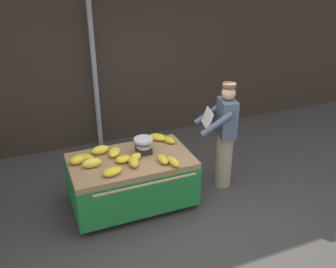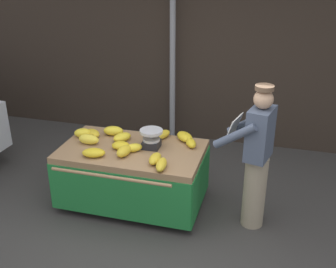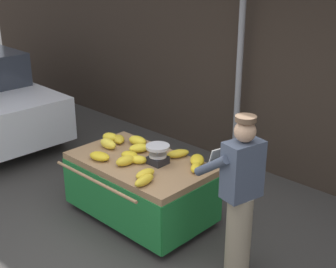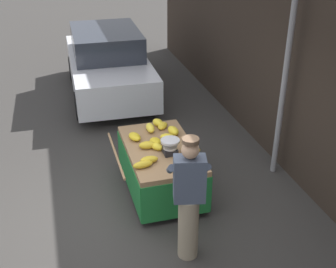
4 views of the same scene
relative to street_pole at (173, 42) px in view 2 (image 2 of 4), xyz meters
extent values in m
plane|color=#383533|center=(0.63, -2.66, -1.67)|extent=(60.00, 60.00, 0.00)
cube|color=#332821|center=(0.63, 0.31, 0.34)|extent=(16.00, 0.24, 4.02)
cylinder|color=gray|center=(0.00, 0.00, 0.00)|extent=(0.09, 0.09, 3.33)
cube|color=#93704C|center=(0.03, -1.99, -0.93)|extent=(1.73, 1.01, 0.08)
cylinder|color=black|center=(-0.76, -1.99, -1.31)|extent=(0.05, 0.72, 0.72)
cylinder|color=#B7B7BC|center=(-0.79, -1.99, -1.31)|extent=(0.01, 0.13, 0.13)
cylinder|color=black|center=(0.81, -1.99, -1.31)|extent=(0.05, 0.72, 0.72)
cylinder|color=#B7B7BC|center=(0.84, -1.99, -1.31)|extent=(0.01, 0.13, 0.13)
cylinder|color=#4C4742|center=(0.03, -1.56, -1.32)|extent=(0.05, 0.05, 0.69)
cube|color=#1E7233|center=(0.03, -2.50, -1.27)|extent=(1.73, 0.02, 0.60)
cube|color=#1E7233|center=(0.03, -1.48, -1.27)|extent=(1.73, 0.02, 0.60)
cube|color=#1E7233|center=(-0.84, -1.99, -1.27)|extent=(0.02, 1.01, 0.60)
cube|color=#1E7233|center=(0.89, -1.99, -1.27)|extent=(0.02, 1.01, 0.60)
cylinder|color=#93704C|center=(0.03, -2.68, -0.91)|extent=(1.38, 0.04, 0.04)
cube|color=black|center=(0.25, -1.91, -0.85)|extent=(0.20, 0.20, 0.09)
cylinder|color=#B7B7BC|center=(0.25, -1.91, -0.75)|extent=(0.02, 0.02, 0.11)
cylinder|color=#B7B7BC|center=(0.25, -1.91, -0.67)|extent=(0.28, 0.28, 0.03)
cylinder|color=#B7B7BC|center=(0.25, -1.91, -0.78)|extent=(0.21, 0.21, 0.03)
ellipsoid|color=gold|center=(-0.32, -2.32, -0.84)|extent=(0.30, 0.22, 0.10)
ellipsoid|color=gold|center=(0.41, -2.26, -0.84)|extent=(0.13, 0.26, 0.10)
ellipsoid|color=yellow|center=(-0.53, -2.02, -0.83)|extent=(0.27, 0.13, 0.13)
ellipsoid|color=gold|center=(0.71, -1.75, -0.84)|extent=(0.20, 0.24, 0.10)
ellipsoid|color=yellow|center=(-0.34, -1.69, -0.83)|extent=(0.28, 0.18, 0.12)
ellipsoid|color=gold|center=(0.29, -1.60, -0.84)|extent=(0.24, 0.32, 0.09)
ellipsoid|color=gold|center=(-0.58, -1.80, -0.84)|extent=(0.28, 0.26, 0.09)
ellipsoid|color=yellow|center=(-0.69, -1.85, -0.83)|extent=(0.25, 0.21, 0.12)
ellipsoid|color=gold|center=(0.59, -1.59, -0.84)|extent=(0.31, 0.33, 0.10)
ellipsoid|color=yellow|center=(0.08, -2.06, -0.84)|extent=(0.24, 0.22, 0.10)
ellipsoid|color=yellow|center=(-0.16, -1.82, -0.84)|extent=(0.26, 0.29, 0.10)
ellipsoid|color=gold|center=(-0.10, -2.04, -0.85)|extent=(0.24, 0.20, 0.09)
ellipsoid|color=gold|center=(0.52, -2.38, -0.84)|extent=(0.14, 0.30, 0.10)
ellipsoid|color=gold|center=(0.01, -2.19, -0.83)|extent=(0.17, 0.27, 0.12)
cylinder|color=gray|center=(1.53, -2.04, -1.23)|extent=(0.26, 0.26, 0.88)
cube|color=#475166|center=(1.53, -2.04, -0.50)|extent=(0.31, 0.42, 0.58)
sphere|color=tan|center=(1.53, -2.04, -0.10)|extent=(0.21, 0.21, 0.21)
cylinder|color=brown|center=(1.53, -2.04, 0.02)|extent=(0.20, 0.20, 0.05)
cylinder|color=#475166|center=(1.28, -2.19, -0.49)|extent=(0.49, 0.19, 0.37)
cylinder|color=#475166|center=(1.37, -1.78, -0.49)|extent=(0.49, 0.19, 0.37)
cube|color=silver|center=(1.24, -1.97, -0.48)|extent=(0.17, 0.35, 0.25)
camera|label=1|loc=(-1.23, -6.46, 1.73)|focal=39.93mm
camera|label=2|loc=(1.69, -6.28, 1.35)|focal=44.74mm
camera|label=3|loc=(3.83, -5.47, 1.48)|focal=50.47mm
camera|label=4|loc=(5.65, -3.46, 2.40)|focal=47.08mm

